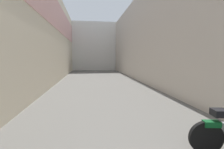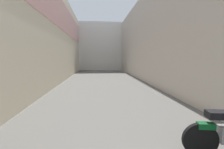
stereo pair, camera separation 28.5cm
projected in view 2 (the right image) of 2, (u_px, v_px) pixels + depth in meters
name	position (u px, v px, depth m)	size (l,w,h in m)	color
ground_plane	(106.00, 90.00, 8.52)	(39.16, 39.16, 0.00)	#66635E
building_left	(53.00, 31.00, 9.84)	(0.45, 23.16, 6.51)	beige
building_right	(152.00, 35.00, 10.44)	(0.45, 23.16, 6.30)	beige
building_far_end	(100.00, 47.00, 22.63)	(8.77, 2.00, 6.43)	silver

